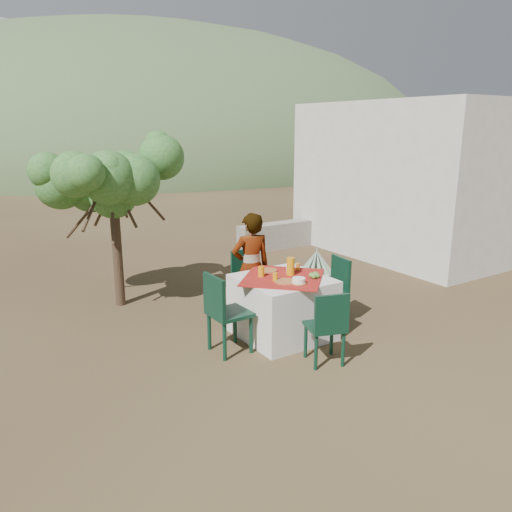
# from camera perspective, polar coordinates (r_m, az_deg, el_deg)

# --- Properties ---
(ground) EXTENTS (160.00, 160.00, 0.00)m
(ground) POSITION_cam_1_polar(r_m,az_deg,el_deg) (6.36, -3.85, -8.93)
(ground) COLOR #312116
(ground) RESTS_ON ground
(table) EXTENTS (1.30, 1.30, 0.76)m
(table) POSITION_cam_1_polar(r_m,az_deg,el_deg) (6.19, 3.07, -5.79)
(table) COLOR white
(table) RESTS_ON ground
(chair_far) EXTENTS (0.41, 0.41, 0.87)m
(chair_far) POSITION_cam_1_polar(r_m,az_deg,el_deg) (7.00, -0.97, -2.48)
(chair_far) COLOR black
(chair_far) RESTS_ON ground
(chair_near) EXTENTS (0.49, 0.49, 0.84)m
(chair_near) POSITION_cam_1_polar(r_m,az_deg,el_deg) (5.46, 8.17, -7.79)
(chair_near) COLOR black
(chair_near) RESTS_ON ground
(chair_left) EXTENTS (0.45, 0.45, 0.94)m
(chair_left) POSITION_cam_1_polar(r_m,az_deg,el_deg) (5.68, -3.73, -6.18)
(chair_left) COLOR black
(chair_left) RESTS_ON ground
(chair_right) EXTENTS (0.46, 0.46, 0.88)m
(chair_right) POSITION_cam_1_polar(r_m,az_deg,el_deg) (6.63, 8.82, -3.53)
(chair_right) COLOR black
(chair_right) RESTS_ON ground
(person) EXTENTS (0.58, 0.43, 1.46)m
(person) POSITION_cam_1_polar(r_m,az_deg,el_deg) (6.58, -0.56, -1.31)
(person) COLOR #8C6651
(person) RESTS_ON ground
(shrub_tree) EXTENTS (1.83, 1.79, 2.15)m
(shrub_tree) POSITION_cam_1_polar(r_m,az_deg,el_deg) (7.32, -15.70, 7.49)
(shrub_tree) COLOR #443322
(shrub_tree) RESTS_ON ground
(agave) EXTENTS (0.61, 0.61, 0.65)m
(agave) POSITION_cam_1_polar(r_m,az_deg,el_deg) (8.79, 6.94, -0.79)
(agave) COLOR gray
(agave) RESTS_ON ground
(guesthouse) EXTENTS (3.20, 4.20, 3.00)m
(guesthouse) POSITION_cam_1_polar(r_m,az_deg,el_deg) (10.92, 17.96, 8.46)
(guesthouse) COLOR silver
(guesthouse) RESTS_ON ground
(stone_wall) EXTENTS (2.60, 0.35, 0.55)m
(stone_wall) POSITION_cam_1_polar(r_m,az_deg,el_deg) (10.89, 4.13, 2.58)
(stone_wall) COLOR gray
(stone_wall) RESTS_ON ground
(hill_near_right) EXTENTS (48.00, 48.00, 20.00)m
(hill_near_right) POSITION_cam_1_polar(r_m,az_deg,el_deg) (43.78, -13.01, 10.91)
(hill_near_right) COLOR #405731
(hill_near_right) RESTS_ON ground
(hill_far_right) EXTENTS (36.00, 36.00, 14.00)m
(hill_far_right) POSITION_cam_1_polar(r_m,az_deg,el_deg) (59.73, -1.54, 12.16)
(hill_far_right) COLOR slate
(hill_far_right) RESTS_ON ground
(plate_far) EXTENTS (0.23, 0.23, 0.01)m
(plate_far) POSITION_cam_1_polar(r_m,az_deg,el_deg) (6.31, 1.38, -1.66)
(plate_far) COLOR brown
(plate_far) RESTS_ON table
(plate_near) EXTENTS (0.26, 0.26, 0.01)m
(plate_near) POSITION_cam_1_polar(r_m,az_deg,el_deg) (5.87, 3.35, -2.92)
(plate_near) COLOR brown
(plate_near) RESTS_ON table
(glass_far) EXTENTS (0.08, 0.08, 0.13)m
(glass_far) POSITION_cam_1_polar(r_m,az_deg,el_deg) (6.06, 0.60, -1.79)
(glass_far) COLOR orange
(glass_far) RESTS_ON table
(glass_near) EXTENTS (0.06, 0.06, 0.10)m
(glass_near) POSITION_cam_1_polar(r_m,az_deg,el_deg) (5.91, 2.20, -2.39)
(glass_near) COLOR orange
(glass_near) RESTS_ON table
(juice_pitcher) EXTENTS (0.10, 0.10, 0.22)m
(juice_pitcher) POSITION_cam_1_polar(r_m,az_deg,el_deg) (6.14, 3.98, -1.18)
(juice_pitcher) COLOR orange
(juice_pitcher) RESTS_ON table
(bowl_plate) EXTENTS (0.19, 0.19, 0.01)m
(bowl_plate) POSITION_cam_1_polar(r_m,az_deg,el_deg) (5.83, 4.89, -3.10)
(bowl_plate) COLOR brown
(bowl_plate) RESTS_ON table
(white_bowl) EXTENTS (0.15, 0.15, 0.06)m
(white_bowl) POSITION_cam_1_polar(r_m,az_deg,el_deg) (5.82, 4.90, -2.78)
(white_bowl) COLOR white
(white_bowl) RESTS_ON bowl_plate
(jar_left) EXTENTS (0.06, 0.06, 0.09)m
(jar_left) POSITION_cam_1_polar(r_m,az_deg,el_deg) (6.35, 4.81, -1.23)
(jar_left) COLOR #C17622
(jar_left) RESTS_ON table
(jar_right) EXTENTS (0.07, 0.07, 0.11)m
(jar_right) POSITION_cam_1_polar(r_m,az_deg,el_deg) (6.32, 4.05, -1.22)
(jar_right) COLOR #C17622
(jar_right) RESTS_ON table
(napkin_holder) EXTENTS (0.08, 0.05, 0.10)m
(napkin_holder) POSITION_cam_1_polar(r_m,az_deg,el_deg) (6.21, 3.89, -1.54)
(napkin_holder) COLOR white
(napkin_holder) RESTS_ON table
(fruit_cluster) EXTENTS (0.13, 0.12, 0.07)m
(fruit_cluster) POSITION_cam_1_polar(r_m,az_deg,el_deg) (6.05, 6.69, -2.20)
(fruit_cluster) COLOR #518E33
(fruit_cluster) RESTS_ON table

